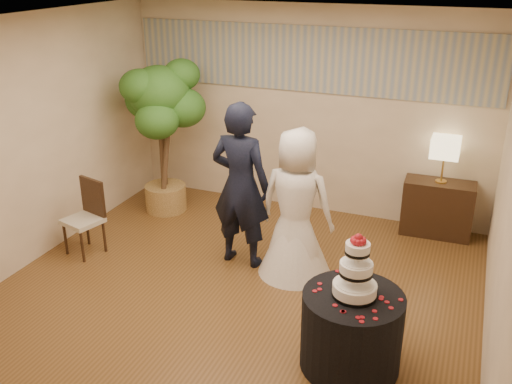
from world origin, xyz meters
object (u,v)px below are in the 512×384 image
at_px(ficus_tree, 162,137).
at_px(table_lamp, 444,160).
at_px(console, 437,208).
at_px(cake_table, 351,331).
at_px(wedding_cake, 356,266).
at_px(side_chair, 83,219).
at_px(groom, 241,185).
at_px(bride, 296,204).

bearing_deg(ficus_tree, table_lamp, 9.69).
xyz_separation_m(console, table_lamp, (0.00, 0.00, 0.65)).
height_order(cake_table, wedding_cake, wedding_cake).
bearing_deg(table_lamp, side_chair, -151.67).
bearing_deg(table_lamp, wedding_cake, -98.55).
height_order(cake_table, side_chair, side_chair).
distance_m(cake_table, console, 2.96).
xyz_separation_m(wedding_cake, ficus_tree, (-3.18, 2.31, 0.07)).
relative_size(cake_table, side_chair, 0.96).
height_order(wedding_cake, ficus_tree, ficus_tree).
distance_m(wedding_cake, console, 3.03).
bearing_deg(console, cake_table, -100.22).
bearing_deg(groom, table_lamp, -139.19).
height_order(groom, console, groom).
xyz_separation_m(ficus_tree, side_chair, (-0.26, -1.48, -0.62)).
xyz_separation_m(cake_table, console, (0.44, 2.93, 0.00)).
xyz_separation_m(bride, side_chair, (-2.49, -0.51, -0.40)).
distance_m(bride, ficus_tree, 2.44).
height_order(table_lamp, side_chair, table_lamp).
bearing_deg(console, table_lamp, 0.00).
relative_size(cake_table, ficus_tree, 0.41).
distance_m(bride, table_lamp, 2.12).
relative_size(wedding_cake, ficus_tree, 0.27).
height_order(cake_table, table_lamp, table_lamp).
xyz_separation_m(bride, ficus_tree, (-2.23, 0.97, 0.23)).
relative_size(bride, wedding_cake, 2.92).
height_order(wedding_cake, side_chair, wedding_cake).
relative_size(cake_table, wedding_cake, 1.50).
bearing_deg(console, ficus_tree, -171.98).
xyz_separation_m(bride, cake_table, (0.95, -1.34, -0.49)).
height_order(ficus_tree, side_chair, ficus_tree).
bearing_deg(console, bride, -132.89).
bearing_deg(ficus_tree, console, 9.69).
xyz_separation_m(cake_table, ficus_tree, (-3.18, 2.31, 0.72)).
height_order(bride, table_lamp, bride).
bearing_deg(side_chair, groom, 30.99).
bearing_deg(wedding_cake, ficus_tree, 143.99).
relative_size(bride, table_lamp, 2.93).
distance_m(cake_table, ficus_tree, 4.00).
relative_size(console, table_lamp, 1.50).
bearing_deg(groom, cake_table, 143.25).
xyz_separation_m(groom, wedding_cake, (1.61, -1.35, 0.04)).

